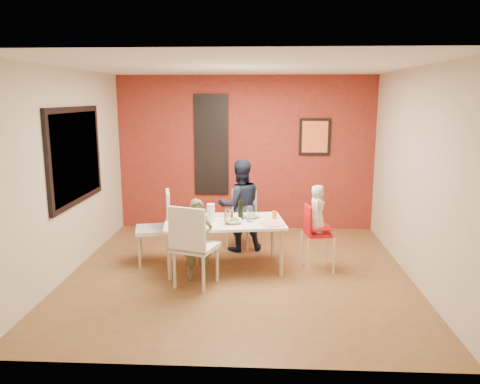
{
  "coord_description": "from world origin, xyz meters",
  "views": [
    {
      "loc": [
        0.32,
        -5.95,
        2.32
      ],
      "look_at": [
        0.0,
        0.3,
        1.05
      ],
      "focal_mm": 35.0,
      "sensor_mm": 36.0,
      "label": 1
    }
  ],
  "objects_px": {
    "high_chair": "(315,231)",
    "child_near": "(198,240)",
    "wine_bottle": "(241,210)",
    "paper_towel_roll": "(211,213)",
    "chair_far": "(242,215)",
    "dining_table": "(224,225)",
    "chair_near": "(192,242)",
    "toddler": "(317,209)",
    "chair_left": "(160,223)",
    "child_far": "(240,205)"
  },
  "relations": [
    {
      "from": "chair_far",
      "to": "high_chair",
      "type": "relative_size",
      "value": 0.97
    },
    {
      "from": "chair_far",
      "to": "wine_bottle",
      "type": "height_order",
      "value": "wine_bottle"
    },
    {
      "from": "child_far",
      "to": "wine_bottle",
      "type": "xyz_separation_m",
      "value": [
        0.04,
        -0.71,
        0.1
      ]
    },
    {
      "from": "chair_far",
      "to": "paper_towel_roll",
      "type": "xyz_separation_m",
      "value": [
        -0.38,
        -1.07,
        0.3
      ]
    },
    {
      "from": "chair_left",
      "to": "dining_table",
      "type": "bearing_deg",
      "value": 66.98
    },
    {
      "from": "chair_near",
      "to": "high_chair",
      "type": "height_order",
      "value": "chair_near"
    },
    {
      "from": "chair_left",
      "to": "paper_towel_roll",
      "type": "height_order",
      "value": "chair_left"
    },
    {
      "from": "dining_table",
      "to": "chair_far",
      "type": "height_order",
      "value": "chair_far"
    },
    {
      "from": "chair_left",
      "to": "child_near",
      "type": "height_order",
      "value": "child_near"
    },
    {
      "from": "chair_near",
      "to": "paper_towel_roll",
      "type": "distance_m",
      "value": 0.72
    },
    {
      "from": "high_chair",
      "to": "child_far",
      "type": "height_order",
      "value": "child_far"
    },
    {
      "from": "chair_far",
      "to": "chair_left",
      "type": "xyz_separation_m",
      "value": [
        -1.13,
        -0.86,
        0.09
      ]
    },
    {
      "from": "child_far",
      "to": "chair_far",
      "type": "bearing_deg",
      "value": -110.91
    },
    {
      "from": "paper_towel_roll",
      "to": "toddler",
      "type": "bearing_deg",
      "value": 1.31
    },
    {
      "from": "dining_table",
      "to": "chair_near",
      "type": "relative_size",
      "value": 1.64
    },
    {
      "from": "chair_near",
      "to": "chair_far",
      "type": "relative_size",
      "value": 1.19
    },
    {
      "from": "chair_left",
      "to": "wine_bottle",
      "type": "bearing_deg",
      "value": 73.01
    },
    {
      "from": "chair_left",
      "to": "child_near",
      "type": "bearing_deg",
      "value": 31.84
    },
    {
      "from": "wine_bottle",
      "to": "high_chair",
      "type": "bearing_deg",
      "value": -5.66
    },
    {
      "from": "chair_far",
      "to": "high_chair",
      "type": "bearing_deg",
      "value": -29.44
    },
    {
      "from": "high_chair",
      "to": "toddler",
      "type": "bearing_deg",
      "value": -81.1
    },
    {
      "from": "wine_bottle",
      "to": "chair_left",
      "type": "bearing_deg",
      "value": 176.08
    },
    {
      "from": "toddler",
      "to": "paper_towel_roll",
      "type": "height_order",
      "value": "toddler"
    },
    {
      "from": "chair_near",
      "to": "toddler",
      "type": "distance_m",
      "value": 1.76
    },
    {
      "from": "child_near",
      "to": "paper_towel_roll",
      "type": "bearing_deg",
      "value": 69.89
    },
    {
      "from": "paper_towel_roll",
      "to": "chair_far",
      "type": "bearing_deg",
      "value": 70.62
    },
    {
      "from": "child_near",
      "to": "toddler",
      "type": "height_order",
      "value": "toddler"
    },
    {
      "from": "dining_table",
      "to": "chair_left",
      "type": "bearing_deg",
      "value": 170.05
    },
    {
      "from": "chair_near",
      "to": "wine_bottle",
      "type": "relative_size",
      "value": 3.85
    },
    {
      "from": "high_chair",
      "to": "child_near",
      "type": "relative_size",
      "value": 0.85
    },
    {
      "from": "dining_table",
      "to": "high_chair",
      "type": "height_order",
      "value": "high_chair"
    },
    {
      "from": "toddler",
      "to": "paper_towel_roll",
      "type": "relative_size",
      "value": 2.67
    },
    {
      "from": "dining_table",
      "to": "child_far",
      "type": "distance_m",
      "value": 0.81
    },
    {
      "from": "chair_far",
      "to": "paper_towel_roll",
      "type": "relative_size",
      "value": 3.63
    },
    {
      "from": "high_chair",
      "to": "child_far",
      "type": "xyz_separation_m",
      "value": [
        -1.06,
        0.81,
        0.16
      ]
    },
    {
      "from": "chair_near",
      "to": "paper_towel_roll",
      "type": "height_order",
      "value": "chair_near"
    },
    {
      "from": "chair_left",
      "to": "high_chair",
      "type": "xyz_separation_m",
      "value": [
        2.16,
        -0.18,
        -0.03
      ]
    },
    {
      "from": "child_near",
      "to": "paper_towel_roll",
      "type": "distance_m",
      "value": 0.51
    },
    {
      "from": "chair_left",
      "to": "wine_bottle",
      "type": "height_order",
      "value": "chair_left"
    },
    {
      "from": "chair_near",
      "to": "dining_table",
      "type": "bearing_deg",
      "value": -96.15
    },
    {
      "from": "child_near",
      "to": "wine_bottle",
      "type": "height_order",
      "value": "child_near"
    },
    {
      "from": "high_chair",
      "to": "paper_towel_roll",
      "type": "relative_size",
      "value": 3.73
    },
    {
      "from": "chair_far",
      "to": "chair_near",
      "type": "bearing_deg",
      "value": -91.23
    },
    {
      "from": "high_chair",
      "to": "paper_towel_roll",
      "type": "height_order",
      "value": "paper_towel_roll"
    },
    {
      "from": "toddler",
      "to": "high_chair",
      "type": "bearing_deg",
      "value": 121.15
    },
    {
      "from": "child_near",
      "to": "child_far",
      "type": "xyz_separation_m",
      "value": [
        0.48,
        1.26,
        0.17
      ]
    },
    {
      "from": "dining_table",
      "to": "paper_towel_roll",
      "type": "bearing_deg",
      "value": -167.01
    },
    {
      "from": "chair_left",
      "to": "child_far",
      "type": "distance_m",
      "value": 1.28
    },
    {
      "from": "dining_table",
      "to": "child_near",
      "type": "distance_m",
      "value": 0.56
    },
    {
      "from": "chair_near",
      "to": "wine_bottle",
      "type": "distance_m",
      "value": 1.0
    }
  ]
}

